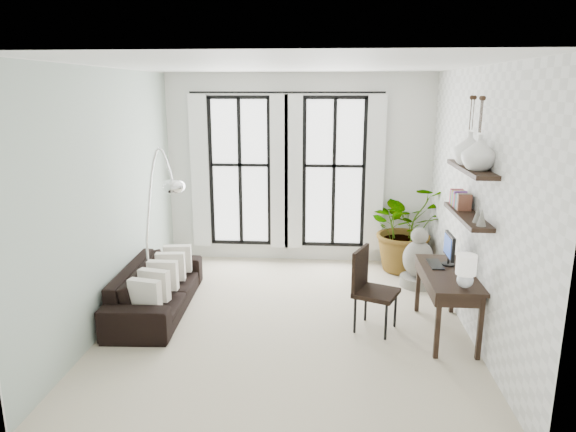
# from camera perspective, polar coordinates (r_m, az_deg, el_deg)

# --- Properties ---
(floor) EXTENTS (5.00, 5.00, 0.00)m
(floor) POSITION_cam_1_polar(r_m,az_deg,el_deg) (6.82, -0.03, -11.52)
(floor) COLOR beige
(floor) RESTS_ON ground
(ceiling) EXTENTS (5.00, 5.00, 0.00)m
(ceiling) POSITION_cam_1_polar(r_m,az_deg,el_deg) (6.17, -0.03, 16.41)
(ceiling) COLOR white
(ceiling) RESTS_ON wall_back
(wall_left) EXTENTS (0.00, 5.00, 5.00)m
(wall_left) POSITION_cam_1_polar(r_m,az_deg,el_deg) (6.84, -19.18, 1.92)
(wall_left) COLOR #A2B5A7
(wall_left) RESTS_ON floor
(wall_right) EXTENTS (0.00, 5.00, 5.00)m
(wall_right) POSITION_cam_1_polar(r_m,az_deg,el_deg) (6.54, 20.04, 1.31)
(wall_right) COLOR white
(wall_right) RESTS_ON floor
(wall_back) EXTENTS (4.50, 0.00, 4.50)m
(wall_back) POSITION_cam_1_polar(r_m,az_deg,el_deg) (8.76, 1.18, 5.18)
(wall_back) COLOR white
(wall_back) RESTS_ON floor
(windows) EXTENTS (3.26, 0.13, 2.65)m
(windows) POSITION_cam_1_polar(r_m,az_deg,el_deg) (8.71, -0.16, 4.86)
(windows) COLOR white
(windows) RESTS_ON wall_back
(wall_shelves) EXTENTS (0.25, 1.30, 0.60)m
(wall_shelves) POSITION_cam_1_polar(r_m,az_deg,el_deg) (6.30, 19.35, 2.11)
(wall_shelves) COLOR black
(wall_shelves) RESTS_ON wall_right
(sofa) EXTENTS (0.92, 2.17, 0.62)m
(sofa) POSITION_cam_1_polar(r_m,az_deg,el_deg) (7.23, -14.41, -7.77)
(sofa) COLOR black
(sofa) RESTS_ON floor
(throw_pillows) EXTENTS (0.40, 1.52, 0.40)m
(throw_pillows) POSITION_cam_1_polar(r_m,az_deg,el_deg) (7.14, -13.73, -6.42)
(throw_pillows) COLOR silver
(throw_pillows) RESTS_ON sofa
(plant) EXTENTS (1.66, 1.57, 1.47)m
(plant) POSITION_cam_1_polar(r_m,az_deg,el_deg) (8.62, 12.97, -1.20)
(plant) COLOR #2D7228
(plant) RESTS_ON floor
(desk) EXTENTS (0.57, 1.35, 1.19)m
(desk) POSITION_cam_1_polar(r_m,az_deg,el_deg) (6.45, 17.42, -6.61)
(desk) COLOR black
(desk) RESTS_ON floor
(desk_chair) EXTENTS (0.65, 0.65, 1.04)m
(desk_chair) POSITION_cam_1_polar(r_m,az_deg,el_deg) (6.47, 9.01, -7.49)
(desk_chair) COLOR black
(desk_chair) RESTS_ON floor
(arc_lamp) EXTENTS (0.71, 0.34, 2.21)m
(arc_lamp) POSITION_cam_1_polar(r_m,az_deg,el_deg) (6.91, -13.91, 0.74)
(arc_lamp) COLOR silver
(arc_lamp) RESTS_ON floor
(buddha) EXTENTS (0.51, 0.51, 0.92)m
(buddha) POSITION_cam_1_polar(r_m,az_deg,el_deg) (8.05, 14.24, -4.94)
(buddha) COLOR gray
(buddha) RESTS_ON floor
(vase_a) EXTENTS (0.37, 0.37, 0.38)m
(vase_a) POSITION_cam_1_polar(r_m,az_deg,el_deg) (5.95, 20.48, 6.62)
(vase_a) COLOR white
(vase_a) RESTS_ON shelf_upper
(vase_b) EXTENTS (0.37, 0.37, 0.38)m
(vase_b) POSITION_cam_1_polar(r_m,az_deg,el_deg) (6.33, 19.49, 7.09)
(vase_b) COLOR white
(vase_b) RESTS_ON shelf_upper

